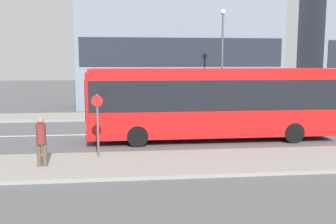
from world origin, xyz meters
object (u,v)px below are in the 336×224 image
at_px(bus_stop_sign, 98,120).
at_px(pedestrian_near_stop, 41,139).
at_px(city_bus, 212,99).
at_px(parked_car_0, 327,110).
at_px(street_lamp, 222,52).

bearing_deg(bus_stop_sign, pedestrian_near_stop, -147.22).
xyz_separation_m(city_bus, parked_car_0, (9.08, 5.46, -1.34)).
height_order(city_bus, bus_stop_sign, city_bus).
bearing_deg(pedestrian_near_stop, bus_stop_sign, 33.35).
xyz_separation_m(parked_car_0, pedestrian_near_stop, (-16.23, -9.90, 0.47)).
bearing_deg(pedestrian_near_stop, street_lamp, 51.97).
bearing_deg(parked_car_0, bus_stop_sign, -148.81).
bearing_deg(bus_stop_sign, parked_car_0, 31.19).
xyz_separation_m(parked_car_0, bus_stop_sign, (-14.35, -8.69, 0.91)).
bearing_deg(parked_car_0, city_bus, -148.99).
height_order(bus_stop_sign, street_lamp, street_lamp).
relative_size(bus_stop_sign, street_lamp, 0.34).
bearing_deg(bus_stop_sign, street_lamp, 54.47).
distance_m(parked_car_0, bus_stop_sign, 16.80).
height_order(parked_car_0, pedestrian_near_stop, pedestrian_near_stop).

